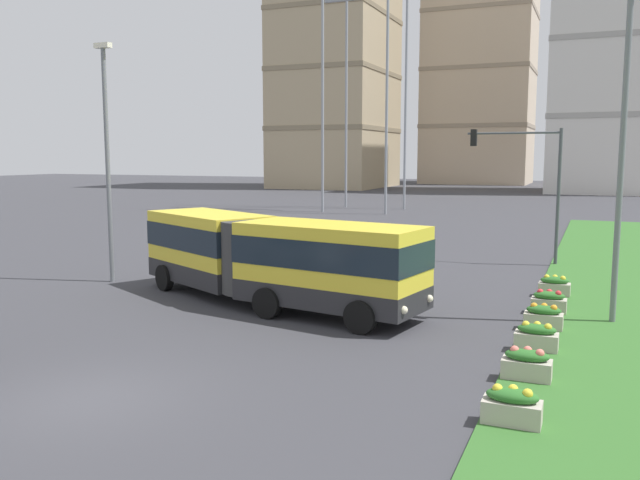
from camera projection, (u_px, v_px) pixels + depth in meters
name	position (u px, v px, depth m)	size (l,w,h in m)	color
ground_plane	(91.00, 399.00, 14.03)	(260.00, 260.00, 0.00)	#38383D
articulated_bus	(268.00, 257.00, 22.74)	(11.88, 6.01, 3.00)	yellow
car_grey_wagon	(272.00, 239.00, 34.74)	(4.59, 2.46, 1.58)	slate
flower_planter_0	(512.00, 406.00, 12.53)	(1.10, 0.56, 0.74)	#B7AD9E
flower_planter_1	(527.00, 364.00, 15.05)	(1.10, 0.56, 0.74)	#B7AD9E
flower_planter_2	(536.00, 336.00, 17.31)	(1.10, 0.56, 0.74)	#B7AD9E
flower_planter_3	(544.00, 316.00, 19.45)	(1.10, 0.56, 0.74)	#B7AD9E
flower_planter_4	(549.00, 301.00, 21.47)	(1.10, 0.56, 0.74)	#B7AD9E
flower_planter_5	(554.00, 286.00, 24.07)	(1.10, 0.56, 0.74)	#B7AD9E
traffic_light_far_right	(528.00, 171.00, 30.97)	(4.35, 0.28, 6.40)	#474C51
streetlight_left	(107.00, 154.00, 26.39)	(0.70, 0.28, 9.55)	slate
streetlight_median	(622.00, 143.00, 19.57)	(0.70, 0.28, 10.13)	slate
apartment_tower_west	(336.00, 18.00, 104.23)	(16.20, 20.03, 53.40)	tan
apartment_tower_westcentre	(480.00, 73.00, 119.21)	(18.85, 15.29, 39.80)	#C6B299
apartment_tower_centre	(612.00, 10.00, 89.43)	(14.75, 18.08, 49.55)	silver
transmission_pylon	(366.00, 33.00, 59.70)	(9.00, 6.24, 29.50)	gray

